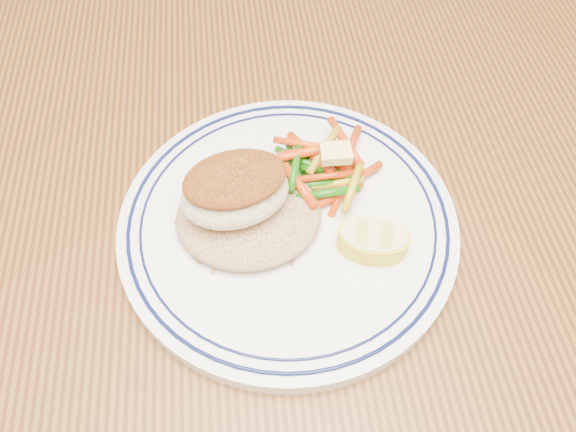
{
  "coord_description": "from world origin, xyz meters",
  "views": [
    {
      "loc": [
        0.02,
        -0.28,
        1.15
      ],
      "look_at": [
        0.05,
        -0.02,
        0.77
      ],
      "focal_mm": 35.0,
      "sensor_mm": 36.0,
      "label": 1
    }
  ],
  "objects_px": {
    "rice_pilaf": "(248,213)",
    "fish_fillet": "(235,190)",
    "dining_table": "(240,272)",
    "plate": "(288,223)",
    "vegetable_pile": "(323,166)",
    "lemon_wedge": "(373,240)"
  },
  "relations": [
    {
      "from": "rice_pilaf",
      "to": "fish_fillet",
      "type": "height_order",
      "value": "fish_fillet"
    },
    {
      "from": "dining_table",
      "to": "plate",
      "type": "bearing_deg",
      "value": -21.07
    },
    {
      "from": "rice_pilaf",
      "to": "vegetable_pile",
      "type": "bearing_deg",
      "value": 30.51
    },
    {
      "from": "plate",
      "to": "vegetable_pile",
      "type": "height_order",
      "value": "vegetable_pile"
    },
    {
      "from": "vegetable_pile",
      "to": "lemon_wedge",
      "type": "bearing_deg",
      "value": -70.63
    },
    {
      "from": "vegetable_pile",
      "to": "lemon_wedge",
      "type": "height_order",
      "value": "vegetable_pile"
    },
    {
      "from": "vegetable_pile",
      "to": "lemon_wedge",
      "type": "relative_size",
      "value": 1.61
    },
    {
      "from": "rice_pilaf",
      "to": "fish_fillet",
      "type": "xyz_separation_m",
      "value": [
        -0.01,
        0.0,
        0.03
      ]
    },
    {
      "from": "dining_table",
      "to": "fish_fillet",
      "type": "height_order",
      "value": "fish_fillet"
    },
    {
      "from": "rice_pilaf",
      "to": "lemon_wedge",
      "type": "bearing_deg",
      "value": -21.5
    },
    {
      "from": "dining_table",
      "to": "vegetable_pile",
      "type": "relative_size",
      "value": 14.2
    },
    {
      "from": "rice_pilaf",
      "to": "vegetable_pile",
      "type": "xyz_separation_m",
      "value": [
        0.07,
        0.04,
        0.0
      ]
    },
    {
      "from": "dining_table",
      "to": "lemon_wedge",
      "type": "bearing_deg",
      "value": -26.1
    },
    {
      "from": "dining_table",
      "to": "rice_pilaf",
      "type": "distance_m",
      "value": 0.13
    },
    {
      "from": "dining_table",
      "to": "lemon_wedge",
      "type": "height_order",
      "value": "lemon_wedge"
    },
    {
      "from": "fish_fillet",
      "to": "lemon_wedge",
      "type": "xyz_separation_m",
      "value": [
        0.11,
        -0.04,
        -0.03
      ]
    },
    {
      "from": "dining_table",
      "to": "lemon_wedge",
      "type": "xyz_separation_m",
      "value": [
        0.11,
        -0.05,
        0.12
      ]
    },
    {
      "from": "dining_table",
      "to": "vegetable_pile",
      "type": "bearing_deg",
      "value": 16.22
    },
    {
      "from": "dining_table",
      "to": "fish_fillet",
      "type": "distance_m",
      "value": 0.15
    },
    {
      "from": "vegetable_pile",
      "to": "fish_fillet",
      "type": "bearing_deg",
      "value": -155.02
    },
    {
      "from": "lemon_wedge",
      "to": "plate",
      "type": "bearing_deg",
      "value": 150.44
    },
    {
      "from": "plate",
      "to": "fish_fillet",
      "type": "height_order",
      "value": "fish_fillet"
    }
  ]
}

